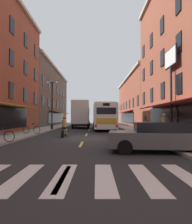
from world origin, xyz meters
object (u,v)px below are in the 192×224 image
at_px(pedestrian_near, 165,125).
at_px(street_lamp_twin, 53,103).
at_px(transit_bus, 104,116).
at_px(motorcycle_rider, 65,128).
at_px(sedan_near, 159,137).
at_px(box_truck, 82,115).
at_px(bicycle_near, 32,129).
at_px(sedan_mid, 86,122).
at_px(bicycle_mid, 1,136).
at_px(pedestrian_mid, 146,123).
at_px(billboard_sign, 172,70).

bearing_deg(pedestrian_near, street_lamp_twin, 114.89).
relative_size(transit_bus, motorcycle_rider, 5.53).
bearing_deg(sedan_near, box_truck, 103.88).
bearing_deg(bicycle_near, pedestrian_near, -19.41).
bearing_deg(box_truck, street_lamp_twin, -120.82).
bearing_deg(sedan_mid, bicycle_mid, -96.87).
bearing_deg(pedestrian_near, bicycle_near, 140.94).
bearing_deg(transit_bus, street_lamp_twin, -165.68).
height_order(sedan_near, bicycle_mid, sedan_near).
distance_m(pedestrian_near, pedestrian_mid, 7.52).
height_order(billboard_sign, street_lamp_twin, billboard_sign).
bearing_deg(pedestrian_near, pedestrian_mid, 66.78).
distance_m(sedan_mid, pedestrian_near, 26.91).
bearing_deg(billboard_sign, bicycle_mid, -159.32).
bearing_deg(transit_bus, motorcycle_rider, -109.07).
relative_size(box_truck, bicycle_near, 4.35).
height_order(billboard_sign, bicycle_near, billboard_sign).
xyz_separation_m(motorcycle_rider, pedestrian_near, (7.45, -1.99, 0.35)).
distance_m(bicycle_mid, pedestrian_mid, 14.81).
xyz_separation_m(transit_bus, sedan_near, (1.93, -17.15, -1.02)).
bearing_deg(bicycle_mid, billboard_sign, 20.68).
bearing_deg(box_truck, pedestrian_near, -65.88).
bearing_deg(bicycle_mid, box_truck, 79.61).
height_order(box_truck, sedan_near, box_truck).
bearing_deg(box_truck, pedestrian_mid, -48.03).
distance_m(sedan_near, street_lamp_twin, 17.84).
relative_size(billboard_sign, transit_bus, 0.62).
bearing_deg(pedestrian_mid, street_lamp_twin, 60.50).
bearing_deg(bicycle_mid, motorcycle_rider, 55.00).
relative_size(sedan_mid, bicycle_near, 2.58).
height_order(billboard_sign, motorcycle_rider, billboard_sign).
bearing_deg(billboard_sign, sedan_mid, 109.37).
xyz_separation_m(motorcycle_rider, street_lamp_twin, (-2.94, 8.56, 2.71)).
bearing_deg(box_truck, sedan_near, -76.12).
bearing_deg(sedan_near, street_lamp_twin, 118.47).
relative_size(transit_bus, street_lamp_twin, 1.92).
distance_m(billboard_sign, transit_bus, 12.00).
bearing_deg(motorcycle_rider, box_truck, 88.79).
height_order(pedestrian_near, pedestrian_mid, pedestrian_near).
height_order(billboard_sign, pedestrian_mid, billboard_sign).
relative_size(billboard_sign, box_truck, 0.97).
xyz_separation_m(billboard_sign, sedan_mid, (-8.40, 23.89, -4.74)).
relative_size(motorcycle_rider, pedestrian_mid, 1.23).
bearing_deg(motorcycle_rider, sedan_near, -51.77).
xyz_separation_m(pedestrian_near, pedestrian_mid, (0.47, 7.50, -0.06)).
relative_size(sedan_near, street_lamp_twin, 0.78).
xyz_separation_m(pedestrian_mid, street_lamp_twin, (-10.86, 3.05, 2.42)).
xyz_separation_m(box_truck, bicycle_near, (-3.57, -12.20, -1.54)).
bearing_deg(transit_bus, sedan_mid, 103.07).
distance_m(transit_bus, bicycle_near, 10.90).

